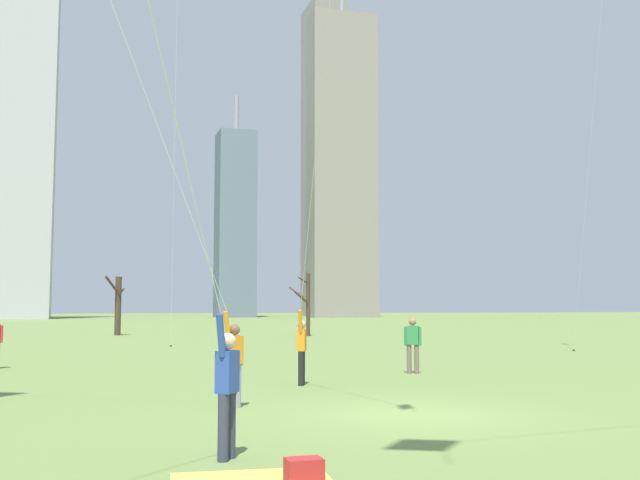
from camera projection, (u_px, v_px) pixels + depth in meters
ground_plane at (415, 415)px, 13.48m from camera, size 400.00×400.00×0.00m
kite_flyer_foreground_left_orange at (307, 284)px, 17.44m from camera, size 2.24×11.98×15.52m
kite_flyer_foreground_right_red at (124, 61)px, 12.73m from camera, size 9.63×6.50×21.82m
bystander_far_off_by_trees at (413, 342)px, 21.75m from camera, size 0.45×0.35×1.62m
picnic_spot at (282, 477)px, 8.14m from camera, size 1.92×1.56×0.31m
bare_tree_rightmost at (307, 301)px, 49.22m from camera, size 1.69×2.76×4.37m
bare_tree_left_of_center at (118, 304)px, 50.44m from camera, size 1.34×2.74×4.01m
skyline_mid_tower_right at (235, 224)px, 134.36m from camera, size 6.72×6.90×40.58m
skyline_slender_spire at (16, 134)px, 115.98m from camera, size 11.68×5.52×62.32m
skyline_mid_tower_left at (324, 158)px, 150.07m from camera, size 6.97×10.78×63.60m
skyline_tall_tower at (342, 164)px, 133.61m from camera, size 11.92×5.45×64.14m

